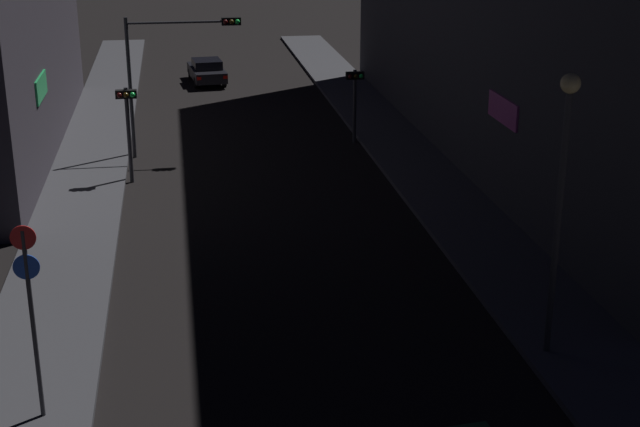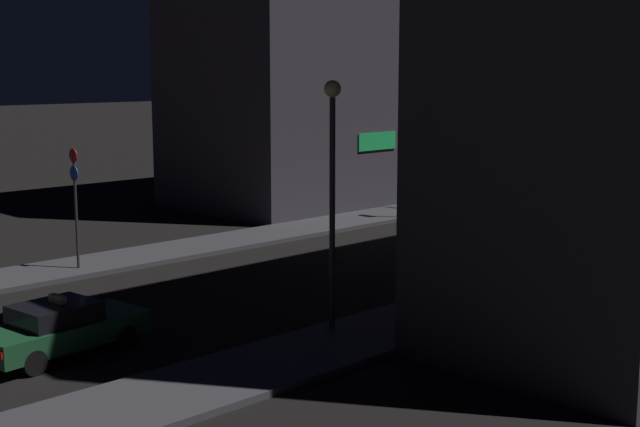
{
  "view_description": "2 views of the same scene",
  "coord_description": "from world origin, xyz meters",
  "px_view_note": "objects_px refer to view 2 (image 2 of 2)",
  "views": [
    {
      "loc": [
        -2.98,
        -5.87,
        10.96
      ],
      "look_at": [
        1.03,
        19.6,
        1.84
      ],
      "focal_mm": 52.01,
      "sensor_mm": 36.0,
      "label": 1
    },
    {
      "loc": [
        22.68,
        -3.76,
        7.36
      ],
      "look_at": [
        0.17,
        18.37,
        2.23
      ],
      "focal_mm": 50.19,
      "sensor_mm": 36.0,
      "label": 2
    }
  ],
  "objects_px": {
    "sign_pole_left": "(75,197)",
    "street_lamp_near_block": "(332,168)",
    "traffic_light_overhead": "(485,132)",
    "traffic_light_left_kerb": "(411,166)",
    "taxi": "(61,328)"
  },
  "relations": [
    {
      "from": "taxi",
      "to": "traffic_light_overhead",
      "type": "relative_size",
      "value": 0.78
    },
    {
      "from": "taxi",
      "to": "street_lamp_near_block",
      "type": "bearing_deg",
      "value": 60.2
    },
    {
      "from": "sign_pole_left",
      "to": "street_lamp_near_block",
      "type": "height_order",
      "value": "street_lamp_near_block"
    },
    {
      "from": "traffic_light_overhead",
      "to": "street_lamp_near_block",
      "type": "xyz_separation_m",
      "value": [
        8.84,
        -19.7,
        0.42
      ]
    },
    {
      "from": "traffic_light_overhead",
      "to": "traffic_light_left_kerb",
      "type": "relative_size",
      "value": 1.58
    },
    {
      "from": "traffic_light_overhead",
      "to": "traffic_light_left_kerb",
      "type": "distance_m",
      "value": 4.28
    },
    {
      "from": "street_lamp_near_block",
      "to": "traffic_light_overhead",
      "type": "bearing_deg",
      "value": 114.18
    },
    {
      "from": "sign_pole_left",
      "to": "street_lamp_near_block",
      "type": "distance_m",
      "value": 12.09
    },
    {
      "from": "taxi",
      "to": "sign_pole_left",
      "type": "xyz_separation_m",
      "value": [
        -8.27,
        5.17,
        2.04
      ]
    },
    {
      "from": "taxi",
      "to": "sign_pole_left",
      "type": "relative_size",
      "value": 1.05
    },
    {
      "from": "traffic_light_overhead",
      "to": "street_lamp_near_block",
      "type": "bearing_deg",
      "value": -65.82
    },
    {
      "from": "traffic_light_overhead",
      "to": "sign_pole_left",
      "type": "xyz_separation_m",
      "value": [
        -3.04,
        -20.84,
        -1.49
      ]
    },
    {
      "from": "taxi",
      "to": "street_lamp_near_block",
      "type": "xyz_separation_m",
      "value": [
        3.61,
        6.31,
        3.95
      ]
    },
    {
      "from": "traffic_light_overhead",
      "to": "taxi",
      "type": "bearing_deg",
      "value": -78.63
    },
    {
      "from": "sign_pole_left",
      "to": "street_lamp_near_block",
      "type": "xyz_separation_m",
      "value": [
        11.89,
        1.14,
        1.91
      ]
    }
  ]
}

